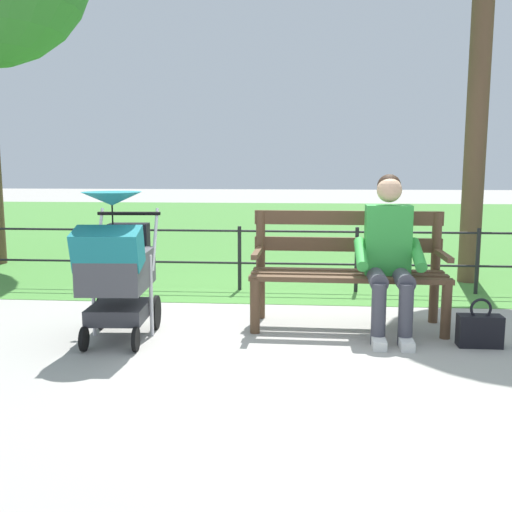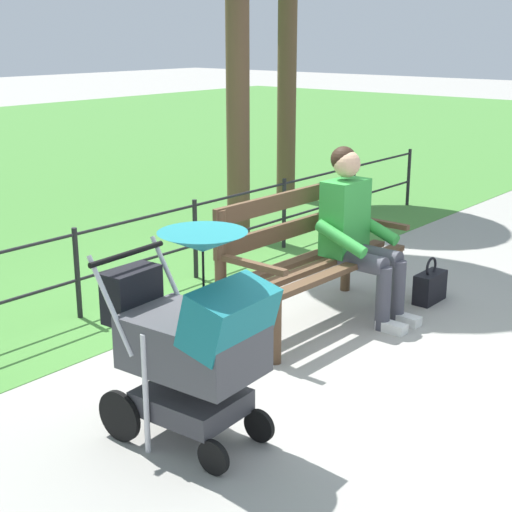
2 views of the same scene
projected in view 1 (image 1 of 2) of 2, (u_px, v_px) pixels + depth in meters
ground_plane at (295, 327)px, 4.87m from camera, size 60.00×60.00×0.00m
grass_lawn at (301, 224)px, 13.54m from camera, size 40.00×16.00×0.01m
park_bench at (348, 264)px, 4.87m from camera, size 1.61×0.63×0.96m
person_on_bench at (389, 250)px, 4.60m from camera, size 0.54×0.74×1.28m
stroller at (117, 265)px, 4.43m from camera, size 0.55×0.92×1.15m
handbag at (480, 330)px, 4.34m from camera, size 0.32×0.14×0.37m
park_fence at (345, 253)px, 6.19m from camera, size 8.80×0.04×0.70m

